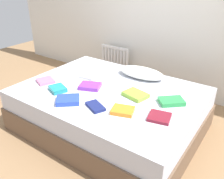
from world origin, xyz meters
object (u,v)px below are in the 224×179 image
Objects in this scene: bed at (110,109)px; textbook_maroon at (159,117)px; textbook_purple at (90,86)px; textbook_teal at (58,89)px; textbook_pink at (45,81)px; pillow at (141,73)px; radiator at (115,60)px; textbook_orange at (123,110)px; textbook_white at (89,76)px; textbook_lime at (135,95)px; textbook_blue at (68,100)px; textbook_green at (171,101)px; textbook_navy at (95,106)px.

textbook_maroon is at bearing -16.71° from bed.
textbook_purple is at bearing 159.47° from textbook_maroon.
textbook_pink is at bearing -172.46° from textbook_teal.
bed is at bearing -102.77° from pillow.
textbook_pink is (0.01, -1.47, 0.18)m from radiator.
textbook_orange is at bearing -39.52° from bed.
textbook_purple reaches higher than textbook_white.
textbook_lime is at bearing -67.70° from pillow.
bed is 8.76× the size of textbook_blue.
textbook_purple is 1.16× the size of textbook_white.
textbook_blue is (-0.30, -0.99, -0.03)m from pillow.
textbook_lime is (1.07, -1.18, 0.18)m from radiator.
textbook_blue is at bearing -1.24° from textbook_teal.
textbook_maroon is (0.59, -0.73, -0.04)m from pillow.
textbook_green is at bearing -9.69° from textbook_purple.
textbook_lime is at bearing 150.42° from textbook_green.
textbook_maroon is at bearing -25.13° from textbook_blue.
textbook_navy is at bearing -90.08° from pillow.
textbook_blue is at bearing -106.70° from pillow.
textbook_purple is at bearing 41.89° from textbook_pink.
bed is 9.78× the size of textbook_orange.
textbook_green reaches higher than textbook_navy.
textbook_green is at bearing 38.04° from textbook_pink.
textbook_white is (-0.20, 0.23, -0.01)m from textbook_purple.
textbook_navy is at bearing -65.84° from textbook_purple.
textbook_white is at bearing 161.69° from bed.
bed is 10.10× the size of textbook_white.
textbook_navy is 0.88× the size of textbook_lime.
textbook_teal is (-0.57, -0.87, -0.03)m from pillow.
textbook_navy is 1.05× the size of textbook_orange.
textbook_green is (0.57, -0.41, -0.03)m from pillow.
textbook_blue is (0.56, -0.19, 0.01)m from textbook_pink.
textbook_green is at bearing 44.10° from textbook_teal.
textbook_orange is at bearing -36.38° from textbook_white.
textbook_orange reaches higher than textbook_navy.
pillow is 1.04m from textbook_teal.
pillow is 0.65m from textbook_white.
textbook_lime is (0.50, 0.49, -0.00)m from textbook_blue.
textbook_green is at bearing 8.94° from bed.
textbook_pink is 0.30m from textbook_teal.
radiator is 2.80× the size of textbook_teal.
textbook_purple is at bearing 68.44° from textbook_teal.
textbook_maroon is 0.34m from textbook_orange.
textbook_green is at bearing -35.90° from pillow.
radiator is at bearing 90.67° from textbook_purple.
textbook_lime is at bearing -9.85° from textbook_purple.
pillow is 3.01× the size of textbook_white.
textbook_blue is (0.57, -1.67, 0.18)m from radiator.
textbook_purple is (0.55, -1.29, 0.18)m from radiator.
textbook_purple is 0.62m from textbook_orange.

